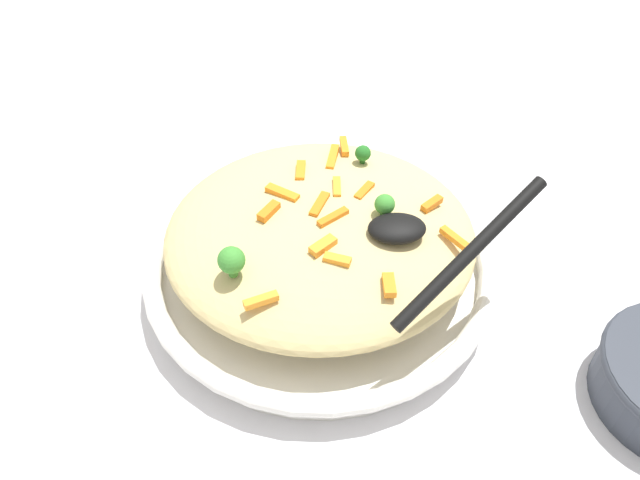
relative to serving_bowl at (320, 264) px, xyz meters
The scene contains 22 objects.
ground_plane 0.02m from the serving_bowl, ahead, with size 2.40×2.40×0.00m, color silver.
serving_bowl is the anchor object (origin of this frame).
pasta_mound 0.05m from the serving_bowl, ahead, with size 0.32×0.30×0.07m, color #D1BA7A.
carrot_piece_0 0.14m from the serving_bowl, 118.25° to the right, with size 0.03×0.01×0.01m, color orange.
carrot_piece_1 0.15m from the serving_bowl, 18.08° to the right, with size 0.04×0.01×0.01m, color orange.
carrot_piece_2 0.08m from the serving_bowl, 67.19° to the left, with size 0.04×0.01×0.01m, color orange.
carrot_piece_3 0.14m from the serving_bowl, ahead, with size 0.03×0.01×0.01m, color orange.
carrot_piece_4 0.09m from the serving_bowl, behind, with size 0.03×0.01×0.01m, color orange.
carrot_piece_5 0.12m from the serving_bowl, 78.07° to the left, with size 0.04×0.01×0.01m, color orange.
carrot_piece_6 0.10m from the serving_bowl, 104.43° to the left, with size 0.03×0.01×0.01m, color orange.
carrot_piece_7 0.08m from the serving_bowl, 45.18° to the right, with size 0.03×0.01×0.01m, color orange.
carrot_piece_8 0.14m from the serving_bowl, 73.14° to the left, with size 0.03×0.01×0.01m, color orange.
carrot_piece_9 0.09m from the serving_bowl, 60.93° to the left, with size 0.03×0.01×0.01m, color orange.
carrot_piece_10 0.09m from the serving_bowl, 94.19° to the right, with size 0.03×0.01×0.01m, color orange.
carrot_piece_11 0.09m from the serving_bowl, 142.47° to the left, with size 0.04×0.01×0.01m, color orange.
carrot_piece_12 0.10m from the serving_bowl, 79.63° to the right, with size 0.03×0.01×0.01m, color orange.
carrot_piece_13 0.09m from the serving_bowl, 31.49° to the left, with size 0.03×0.01×0.01m, color orange.
carrot_piece_14 0.13m from the serving_bowl, 59.81° to the right, with size 0.02×0.01×0.01m, color orange.
broccoli_floret_0 0.14m from the serving_bowl, 138.85° to the right, with size 0.03×0.03×0.03m.
broccoli_floret_1 0.11m from the serving_bowl, ahead, with size 0.02×0.02×0.02m.
broccoli_floret_2 0.13m from the serving_bowl, 58.36° to the left, with size 0.02×0.02×0.02m.
serving_spoon 0.14m from the serving_bowl, 33.44° to the right, with size 0.15×0.14×0.08m.
Camera 1 is at (-0.03, -0.45, 0.52)m, focal length 35.02 mm.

